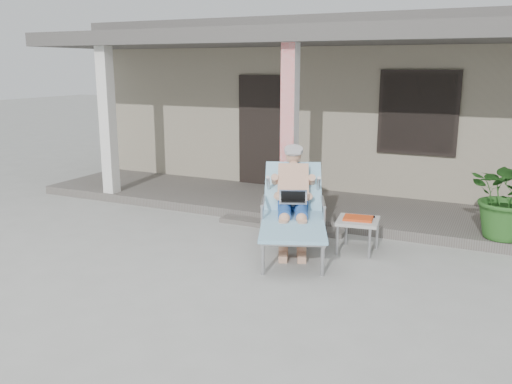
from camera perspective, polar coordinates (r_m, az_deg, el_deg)
The scene contains 8 objects.
ground at distance 6.74m, azimuth -3.48°, elevation -7.97°, with size 60.00×60.00×0.00m, color #9E9E99.
house at distance 12.40m, azimuth 11.14°, elevation 9.43°, with size 10.40×5.40×3.30m.
porch_deck at distance 9.34m, azimuth 5.37°, elevation -1.48°, with size 10.00×2.00×0.15m, color #605B56.
porch_overhang at distance 8.99m, azimuth 5.63°, elevation 15.42°, with size 10.00×2.30×2.85m.
porch_step at distance 8.31m, azimuth 2.65°, elevation -3.56°, with size 2.00×0.30×0.07m, color #605B56.
lounger at distance 7.29m, azimuth 3.95°, elevation 0.69°, with size 1.50×2.21×1.39m.
side_table at distance 7.29m, azimuth 10.69°, elevation -3.18°, with size 0.60×0.60×0.48m.
potted_palm at distance 7.96m, azimuth 25.21°, elevation -0.29°, with size 1.08×0.93×1.20m, color #26591E.
Camera 1 is at (3.04, -5.50, 2.44)m, focal length 38.00 mm.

